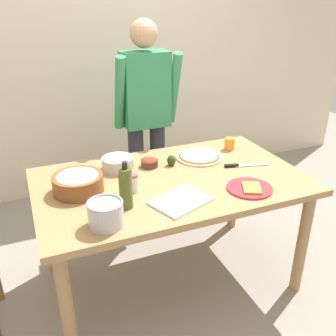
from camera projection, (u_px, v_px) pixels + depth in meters
name	position (u px, v px, depth m)	size (l,w,h in m)	color
ground	(171.00, 278.00, 2.56)	(8.00, 8.00, 0.00)	gray
wall_back	(102.00, 52.00, 3.35)	(5.60, 0.10, 2.60)	beige
dining_table	(171.00, 192.00, 2.28)	(1.60, 0.96, 0.76)	#A37A4C
person_cook	(146.00, 114.00, 2.83)	(0.49, 0.25, 1.62)	#2D2D38
pizza_raw_on_board	(199.00, 157.00, 2.52)	(0.31, 0.31, 0.02)	beige
plate_with_slice	(250.00, 188.00, 2.11)	(0.26, 0.26, 0.02)	red
popcorn_bowl	(78.00, 182.00, 2.07)	(0.28, 0.28, 0.11)	brown
mixing_bowl_steel	(118.00, 163.00, 2.34)	(0.20, 0.20, 0.08)	#B7B7BC
small_sauce_bowl	(149.00, 162.00, 2.39)	(0.11, 0.11, 0.06)	#4C2D1E
olive_oil_bottle	(126.00, 188.00, 1.89)	(0.07, 0.07, 0.26)	#47561E
steel_pot	(106.00, 214.00, 1.76)	(0.17, 0.17, 0.13)	#B7B7BC
cup_orange	(230.00, 144.00, 2.65)	(0.07, 0.07, 0.09)	orange
salt_shaker	(134.00, 183.00, 2.07)	(0.04, 0.04, 0.11)	white
cutting_board_white	(181.00, 201.00, 1.99)	(0.30, 0.22, 0.01)	white
chef_knife	(241.00, 165.00, 2.40)	(0.29, 0.10, 0.02)	silver
avocado	(171.00, 160.00, 2.40)	(0.06, 0.06, 0.07)	#2D4219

